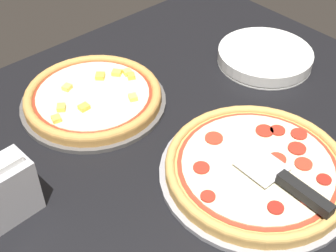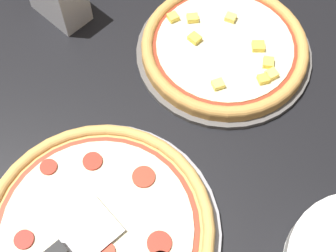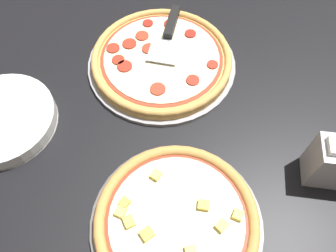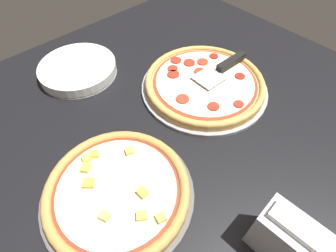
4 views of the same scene
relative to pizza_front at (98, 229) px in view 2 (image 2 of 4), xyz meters
The scene contains 5 objects.
ground_plane 11.83cm from the pizza_front, 122.61° to the left, with size 123.21×115.56×3.60cm, color black.
pizza_pan_front 1.93cm from the pizza_front, 165.59° to the left, with size 37.75×37.75×1.00cm, color #939399.
pizza_front is the anchor object (origin of this frame).
pizza_pan_back 40.91cm from the pizza_front, 105.28° to the left, with size 33.31×33.31×1.00cm, color #565451.
pizza_back 40.86cm from the pizza_front, 105.26° to the left, with size 31.31×31.31×3.07cm.
Camera 2 is at (28.29, -15.90, 71.55)cm, focal length 50.00 mm.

